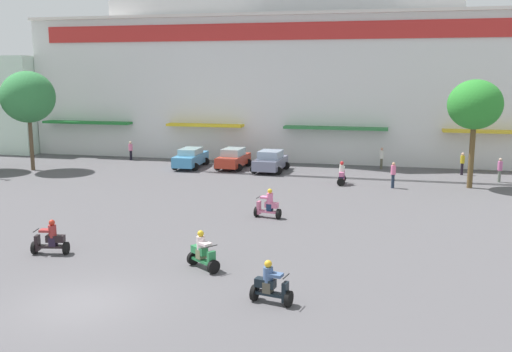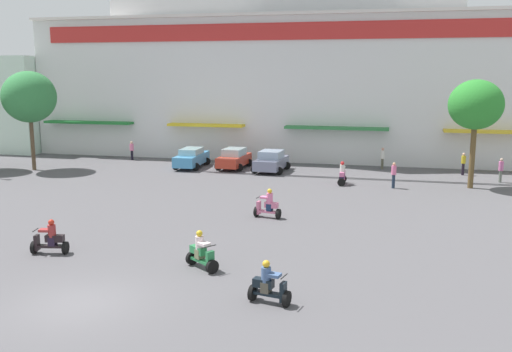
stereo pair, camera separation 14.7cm
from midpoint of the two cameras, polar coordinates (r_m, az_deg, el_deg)
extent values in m
plane|color=#535155|center=(30.89, -4.80, -3.41)|extent=(128.00, 128.00, 0.00)
cube|color=silver|center=(51.45, 2.94, 8.79)|extent=(43.32, 10.20, 11.80)
cube|color=red|center=(46.48, 1.78, 14.36)|extent=(39.85, 0.12, 1.35)
cube|color=silver|center=(46.56, 1.78, 16.04)|extent=(43.32, 0.70, 0.24)
cube|color=#1F702F|center=(52.04, -16.46, 5.20)|extent=(8.17, 1.10, 0.20)
cube|color=gold|center=(47.56, -4.99, 5.13)|extent=(6.53, 1.10, 0.20)
cube|color=#2E773E|center=(45.31, 8.16, 4.80)|extent=(8.18, 1.10, 0.20)
cube|color=gold|center=(45.63, 22.22, 4.17)|extent=(6.02, 1.10, 0.20)
cube|color=silver|center=(61.77, -23.95, 6.79)|extent=(12.41, 10.26, 8.79)
cylinder|color=brown|center=(46.13, -21.51, 3.15)|extent=(0.29, 0.29, 4.19)
ellipsoid|color=#327B41|center=(45.86, -21.80, 7.42)|extent=(3.86, 4.18, 3.83)
cylinder|color=brown|center=(38.72, 21.06, 1.89)|extent=(0.34, 0.34, 4.17)
ellipsoid|color=#2B842D|center=(38.41, 21.38, 6.72)|extent=(3.39, 3.25, 3.14)
cube|color=#438FC4|center=(44.51, -6.42, 1.71)|extent=(1.70, 4.42, 0.79)
cube|color=#94BDC3|center=(44.42, -6.43, 2.50)|extent=(1.43, 2.22, 0.46)
cylinder|color=black|center=(46.09, -6.81, 1.54)|extent=(0.60, 0.18, 0.60)
cylinder|color=black|center=(45.59, -4.90, 1.48)|extent=(0.60, 0.18, 0.60)
cylinder|color=black|center=(43.57, -7.98, 1.00)|extent=(0.60, 0.18, 0.60)
cylinder|color=black|center=(43.04, -5.97, 0.93)|extent=(0.60, 0.18, 0.60)
cube|color=#B43422|center=(43.80, -2.13, 1.60)|extent=(1.88, 4.05, 0.75)
cube|color=#A1B8BC|center=(43.71, -2.14, 2.44)|extent=(1.54, 2.06, 0.55)
cylinder|color=black|center=(45.27, -2.63, 1.44)|extent=(0.61, 0.20, 0.60)
cylinder|color=black|center=(44.75, -0.61, 1.35)|extent=(0.61, 0.20, 0.60)
cylinder|color=black|center=(42.99, -3.71, 0.95)|extent=(0.61, 0.20, 0.60)
cylinder|color=black|center=(42.44, -1.60, 0.85)|extent=(0.61, 0.20, 0.60)
cube|color=slate|center=(42.41, 1.63, 1.31)|extent=(2.04, 3.92, 0.75)
cube|color=#9AAEC7|center=(42.31, 1.64, 2.19)|extent=(1.68, 2.00, 0.56)
cylinder|color=black|center=(43.83, 0.89, 1.16)|extent=(0.61, 0.20, 0.60)
cylinder|color=black|center=(43.37, 3.21, 1.04)|extent=(0.61, 0.20, 0.60)
cylinder|color=black|center=(41.59, -0.01, 0.65)|extent=(0.61, 0.20, 0.60)
cylinder|color=black|center=(41.10, 2.42, 0.52)|extent=(0.61, 0.20, 0.60)
cylinder|color=black|center=(25.18, -21.29, -6.71)|extent=(0.24, 0.54, 0.52)
cylinder|color=black|center=(24.68, -18.48, -6.87)|extent=(0.24, 0.54, 0.52)
cube|color=black|center=(24.91, -19.91, -6.66)|extent=(1.19, 0.50, 0.10)
cube|color=black|center=(24.72, -19.45, -5.94)|extent=(0.78, 0.44, 0.28)
cube|color=black|center=(25.07, -21.05, -6.28)|extent=(0.20, 0.34, 0.65)
cylinder|color=black|center=(24.94, -21.18, -5.10)|extent=(0.13, 0.52, 0.04)
cube|color=#251B2F|center=(24.80, -19.66, -6.20)|extent=(0.34, 0.37, 0.36)
cylinder|color=maroon|center=(24.68, -19.72, -5.23)|extent=(0.38, 0.38, 0.51)
sphere|color=red|center=(24.59, -19.77, -4.41)|extent=(0.25, 0.25, 0.25)
cube|color=maroon|center=(24.78, -20.35, -5.15)|extent=(0.50, 0.42, 0.10)
cylinder|color=black|center=(21.31, -4.23, -9.11)|extent=(0.42, 0.51, 0.52)
cylinder|color=black|center=(22.32, -6.27, -8.22)|extent=(0.42, 0.51, 0.52)
cube|color=#277B44|center=(21.79, -5.28, -8.51)|extent=(1.10, 0.90, 0.10)
cube|color=#277B44|center=(21.85, -5.66, -7.43)|extent=(0.77, 0.67, 0.28)
cube|color=#277B44|center=(21.33, -4.45, -8.44)|extent=(0.30, 0.34, 0.68)
cylinder|color=black|center=(21.14, -4.43, -7.06)|extent=(0.33, 0.44, 0.04)
cube|color=#707452|center=(21.81, -5.49, -7.80)|extent=(0.41, 0.42, 0.36)
cylinder|color=silver|center=(21.68, -5.51, -6.71)|extent=(0.45, 0.45, 0.51)
sphere|color=gold|center=(21.57, -5.53, -5.78)|extent=(0.25, 0.25, 0.25)
cube|color=silver|center=(21.45, -5.06, -6.82)|extent=(0.56, 0.53, 0.10)
cylinder|color=black|center=(18.47, 3.34, -12.24)|extent=(0.24, 0.54, 0.52)
cylinder|color=black|center=(18.91, -0.11, -11.67)|extent=(0.24, 0.54, 0.52)
cube|color=black|center=(18.66, 1.60, -11.79)|extent=(1.09, 0.48, 0.10)
cube|color=black|center=(18.62, 0.98, -10.73)|extent=(0.72, 0.43, 0.28)
cube|color=black|center=(18.44, 2.99, -11.60)|extent=(0.20, 0.34, 0.65)
cylinder|color=black|center=(18.24, 3.08, -10.06)|extent=(0.14, 0.52, 0.04)
cube|color=#524E42|center=(18.63, 1.25, -11.11)|extent=(0.34, 0.37, 0.36)
cylinder|color=#445F8D|center=(18.47, 1.26, -9.89)|extent=(0.38, 0.38, 0.49)
sphere|color=gold|center=(18.35, 1.26, -8.84)|extent=(0.25, 0.25, 0.25)
cube|color=#445F8D|center=(18.37, 2.02, -9.93)|extent=(0.50, 0.42, 0.10)
cylinder|color=black|center=(38.73, 8.84, -0.27)|extent=(0.52, 0.15, 0.52)
cylinder|color=black|center=(37.43, 8.71, -0.64)|extent=(0.52, 0.15, 0.52)
cube|color=#D16195|center=(38.07, 8.78, -0.36)|extent=(0.30, 1.18, 0.10)
cube|color=#D16195|center=(37.76, 8.78, 0.20)|extent=(0.31, 0.75, 0.28)
cube|color=#D16195|center=(38.56, 8.84, 0.08)|extent=(0.32, 0.15, 0.72)
cylinder|color=black|center=(38.49, 8.87, 0.90)|extent=(0.52, 0.05, 0.04)
cube|color=#1F2246|center=(37.89, 8.78, 0.05)|extent=(0.33, 0.29, 0.36)
cylinder|color=silver|center=(37.81, 8.80, 0.72)|extent=(0.33, 0.33, 0.54)
sphere|color=red|center=(37.75, 8.82, 1.28)|extent=(0.25, 0.25, 0.25)
cube|color=silver|center=(38.09, 8.83, 0.83)|extent=(0.35, 0.45, 0.10)
cylinder|color=black|center=(29.31, 0.20, -3.61)|extent=(0.23, 0.54, 0.52)
cylinder|color=black|center=(28.87, 2.41, -3.84)|extent=(0.23, 0.54, 0.52)
cube|color=#D66B91|center=(29.07, 1.30, -3.61)|extent=(1.10, 0.46, 0.10)
cube|color=#D66B91|center=(28.90, 1.70, -2.94)|extent=(0.72, 0.41, 0.28)
cube|color=#D66B91|center=(29.21, 0.42, -3.20)|extent=(0.19, 0.34, 0.68)
cylinder|color=black|center=(29.09, 0.38, -2.16)|extent=(0.12, 0.52, 0.04)
cube|color=navy|center=(28.96, 1.52, -3.15)|extent=(0.33, 0.36, 0.36)
cylinder|color=pink|center=(28.86, 1.53, -2.27)|extent=(0.37, 0.37, 0.55)
sphere|color=gold|center=(28.78, 1.53, -1.53)|extent=(0.25, 0.25, 0.25)
cube|color=pink|center=(28.95, 1.04, -2.18)|extent=(0.49, 0.41, 0.10)
cylinder|color=black|center=(43.66, 20.22, 0.64)|extent=(0.19, 0.19, 0.86)
cylinder|color=gold|center=(43.55, 20.27, 1.56)|extent=(0.31, 0.31, 0.56)
sphere|color=tan|center=(43.50, 20.31, 2.06)|extent=(0.22, 0.22, 0.22)
cylinder|color=slate|center=(41.72, 23.48, -0.05)|extent=(0.24, 0.24, 0.81)
cylinder|color=#D267A4|center=(41.61, 23.56, 0.92)|extent=(0.39, 0.39, 0.62)
sphere|color=tan|center=(41.55, 23.60, 1.50)|extent=(0.23, 0.23, 0.23)
cylinder|color=#52503E|center=(44.62, 12.69, 1.21)|extent=(0.28, 0.28, 0.81)
cylinder|color=silver|center=(44.51, 12.73, 2.12)|extent=(0.44, 0.44, 0.63)
sphere|color=tan|center=(44.45, 12.75, 2.66)|extent=(0.22, 0.22, 0.22)
cylinder|color=black|center=(49.10, -12.30, 2.05)|extent=(0.21, 0.21, 0.82)
cylinder|color=pink|center=(49.01, -12.33, 2.85)|extent=(0.34, 0.34, 0.55)
sphere|color=tan|center=(48.96, -12.35, 3.31)|extent=(0.24, 0.24, 0.24)
cylinder|color=#1F2C3F|center=(37.43, 13.78, -0.53)|extent=(0.28, 0.28, 0.89)
cylinder|color=pink|center=(37.30, 13.83, 0.58)|extent=(0.45, 0.45, 0.58)
sphere|color=tan|center=(37.24, 13.86, 1.18)|extent=(0.21, 0.21, 0.21)
camera|label=1|loc=(0.07, -89.86, 0.03)|focal=39.70mm
camera|label=2|loc=(0.07, 90.14, -0.03)|focal=39.70mm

